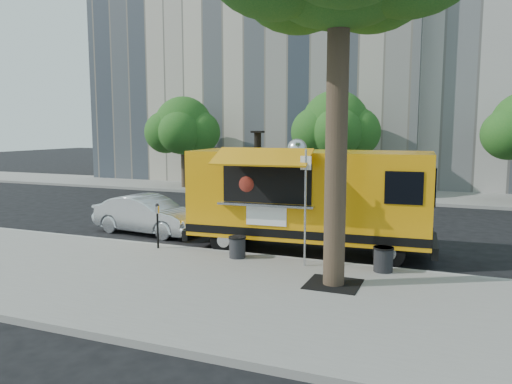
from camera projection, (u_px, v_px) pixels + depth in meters
ground at (269, 252)px, 14.87m from camera, size 120.00×120.00×0.00m
sidewalk at (207, 289)px, 11.18m from camera, size 60.00×6.00×0.15m
curb at (258, 257)px, 14.01m from camera, size 60.00×0.14×0.16m
far_sidewalk at (355, 194)px, 27.28m from camera, size 60.00×5.00×0.15m
building_left at (272, 13)px, 36.54m from camera, size 22.00×14.00×24.00m
tree_well at (333, 284)px, 11.31m from camera, size 1.20×1.20×0.02m
far_tree_a at (183, 126)px, 29.41m from camera, size 3.42×3.42×5.36m
far_tree_b at (335, 125)px, 26.44m from camera, size 3.60×3.60×5.50m
sign_post at (305, 200)px, 12.64m from camera, size 0.28×0.06×3.00m
parking_meter at (157, 220)px, 14.62m from camera, size 0.11×0.11×1.33m
food_truck at (308, 197)px, 14.59m from camera, size 7.33×3.70×3.56m
sedan at (148, 215)px, 17.39m from camera, size 4.17×1.85×1.33m
trash_bin_left at (383, 258)px, 12.29m from camera, size 0.51×0.51×0.61m
trash_bin_right at (237, 246)px, 13.61m from camera, size 0.49×0.49×0.58m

